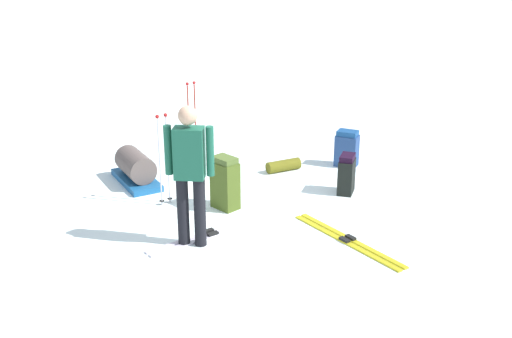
{
  "coord_description": "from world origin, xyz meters",
  "views": [
    {
      "loc": [
        -2.76,
        -6.81,
        3.41
      ],
      "look_at": [
        0.0,
        0.0,
        0.7
      ],
      "focal_mm": 43.64,
      "sensor_mm": 36.0,
      "label": 1
    }
  ],
  "objects_px": {
    "ski_poles_planted_near": "(192,119)",
    "gear_sled": "(136,169)",
    "backpack_bright": "(347,149)",
    "sleeping_mat_rolled": "(283,166)",
    "ski_pair_far": "(211,234)",
    "ski_pair_near": "(347,240)",
    "ski_poles_planted_far": "(163,155)",
    "backpack_large_dark": "(347,174)",
    "skier_standing": "(190,169)",
    "backpack_small_spare": "(225,183)"
  },
  "relations": [
    {
      "from": "ski_pair_far",
      "to": "backpack_bright",
      "type": "bearing_deg",
      "value": 29.2
    },
    {
      "from": "ski_pair_near",
      "to": "ski_poles_planted_far",
      "type": "distance_m",
      "value": 2.7
    },
    {
      "from": "backpack_bright",
      "to": "sleeping_mat_rolled",
      "type": "height_order",
      "value": "backpack_bright"
    },
    {
      "from": "backpack_bright",
      "to": "backpack_small_spare",
      "type": "xyz_separation_m",
      "value": [
        -2.36,
        -0.86,
        0.07
      ]
    },
    {
      "from": "backpack_bright",
      "to": "sleeping_mat_rolled",
      "type": "xyz_separation_m",
      "value": [
        -1.04,
        0.15,
        -0.2
      ]
    },
    {
      "from": "skier_standing",
      "to": "ski_pair_far",
      "type": "height_order",
      "value": "skier_standing"
    },
    {
      "from": "sleeping_mat_rolled",
      "to": "ski_poles_planted_near",
      "type": "bearing_deg",
      "value": 142.54
    },
    {
      "from": "skier_standing",
      "to": "ski_pair_far",
      "type": "bearing_deg",
      "value": 30.35
    },
    {
      "from": "ski_pair_near",
      "to": "ski_pair_far",
      "type": "height_order",
      "value": "same"
    },
    {
      "from": "sleeping_mat_rolled",
      "to": "gear_sled",
      "type": "bearing_deg",
      "value": 170.88
    },
    {
      "from": "ski_pair_far",
      "to": "ski_poles_planted_near",
      "type": "bearing_deg",
      "value": 77.78
    },
    {
      "from": "backpack_large_dark",
      "to": "skier_standing",
      "type": "bearing_deg",
      "value": -163.7
    },
    {
      "from": "backpack_large_dark",
      "to": "sleeping_mat_rolled",
      "type": "height_order",
      "value": "backpack_large_dark"
    },
    {
      "from": "ski_poles_planted_near",
      "to": "ski_poles_planted_far",
      "type": "height_order",
      "value": "ski_poles_planted_near"
    },
    {
      "from": "backpack_bright",
      "to": "sleeping_mat_rolled",
      "type": "bearing_deg",
      "value": 171.58
    },
    {
      "from": "ski_pair_near",
      "to": "backpack_bright",
      "type": "relative_size",
      "value": 3.01
    },
    {
      "from": "skier_standing",
      "to": "ski_poles_planted_near",
      "type": "relative_size",
      "value": 1.27
    },
    {
      "from": "skier_standing",
      "to": "backpack_small_spare",
      "type": "bearing_deg",
      "value": 50.39
    },
    {
      "from": "ski_pair_near",
      "to": "ski_poles_planted_near",
      "type": "xyz_separation_m",
      "value": [
        -0.91,
        3.42,
        0.73
      ]
    },
    {
      "from": "backpack_large_dark",
      "to": "gear_sled",
      "type": "relative_size",
      "value": 0.51
    },
    {
      "from": "backpack_bright",
      "to": "ski_pair_far",
      "type": "bearing_deg",
      "value": -150.8
    },
    {
      "from": "skier_standing",
      "to": "sleeping_mat_rolled",
      "type": "xyz_separation_m",
      "value": [
        2.05,
        1.88,
        -0.86
      ]
    },
    {
      "from": "backpack_small_spare",
      "to": "sleeping_mat_rolled",
      "type": "relative_size",
      "value": 1.32
    },
    {
      "from": "ski_pair_far",
      "to": "gear_sled",
      "type": "xyz_separation_m",
      "value": [
        -0.48,
        2.08,
        0.21
      ]
    },
    {
      "from": "backpack_small_spare",
      "to": "ski_poles_planted_far",
      "type": "bearing_deg",
      "value": 148.69
    },
    {
      "from": "gear_sled",
      "to": "backpack_small_spare",
      "type": "bearing_deg",
      "value": -55.96
    },
    {
      "from": "ski_pair_near",
      "to": "ski_pair_far",
      "type": "bearing_deg",
      "value": 152.02
    },
    {
      "from": "ski_pair_far",
      "to": "backpack_bright",
      "type": "relative_size",
      "value": 2.95
    },
    {
      "from": "backpack_small_spare",
      "to": "ski_pair_near",
      "type": "bearing_deg",
      "value": -55.4
    },
    {
      "from": "ski_poles_planted_near",
      "to": "gear_sled",
      "type": "xyz_separation_m",
      "value": [
        -1.05,
        -0.56,
        -0.52
      ]
    },
    {
      "from": "ski_pair_far",
      "to": "backpack_large_dark",
      "type": "distance_m",
      "value": 2.31
    },
    {
      "from": "backpack_bright",
      "to": "ski_poles_planted_near",
      "type": "bearing_deg",
      "value": 154.39
    },
    {
      "from": "skier_standing",
      "to": "ski_poles_planted_near",
      "type": "distance_m",
      "value": 2.93
    },
    {
      "from": "sleeping_mat_rolled",
      "to": "ski_pair_far",
      "type": "bearing_deg",
      "value": -135.77
    },
    {
      "from": "backpack_large_dark",
      "to": "backpack_small_spare",
      "type": "xyz_separation_m",
      "value": [
        -1.78,
        0.14,
        0.08
      ]
    },
    {
      "from": "skier_standing",
      "to": "ski_pair_far",
      "type": "distance_m",
      "value": 1.0
    },
    {
      "from": "backpack_large_dark",
      "to": "gear_sled",
      "type": "bearing_deg",
      "value": 150.82
    },
    {
      "from": "skier_standing",
      "to": "sleeping_mat_rolled",
      "type": "bearing_deg",
      "value": 42.64
    },
    {
      "from": "sleeping_mat_rolled",
      "to": "backpack_bright",
      "type": "bearing_deg",
      "value": -8.42
    },
    {
      "from": "backpack_bright",
      "to": "ski_poles_planted_near",
      "type": "distance_m",
      "value": 2.52
    },
    {
      "from": "ski_pair_far",
      "to": "gear_sled",
      "type": "bearing_deg",
      "value": 102.98
    },
    {
      "from": "backpack_bright",
      "to": "ski_poles_planted_far",
      "type": "distance_m",
      "value": 3.13
    },
    {
      "from": "backpack_small_spare",
      "to": "ski_pair_far",
      "type": "bearing_deg",
      "value": -122.04
    },
    {
      "from": "backpack_bright",
      "to": "gear_sled",
      "type": "relative_size",
      "value": 0.52
    },
    {
      "from": "ski_pair_far",
      "to": "sleeping_mat_rolled",
      "type": "bearing_deg",
      "value": 44.23
    },
    {
      "from": "skier_standing",
      "to": "sleeping_mat_rolled",
      "type": "relative_size",
      "value": 3.09
    },
    {
      "from": "ski_poles_planted_far",
      "to": "ski_poles_planted_near",
      "type": "bearing_deg",
      "value": 60.6
    },
    {
      "from": "ski_pair_far",
      "to": "sleeping_mat_rolled",
      "type": "distance_m",
      "value": 2.47
    },
    {
      "from": "ski_pair_near",
      "to": "backpack_large_dark",
      "type": "bearing_deg",
      "value": 61.03
    },
    {
      "from": "skier_standing",
      "to": "backpack_large_dark",
      "type": "xyz_separation_m",
      "value": [
        2.51,
        0.73,
        -0.67
      ]
    }
  ]
}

